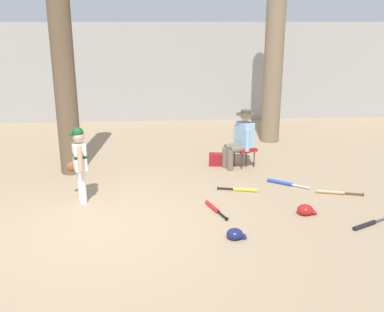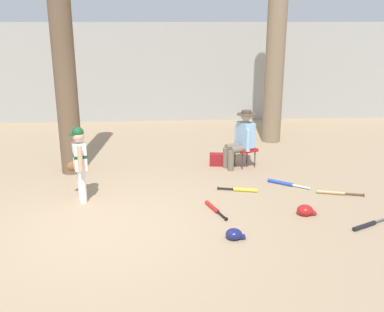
{
  "view_description": "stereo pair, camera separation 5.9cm",
  "coord_description": "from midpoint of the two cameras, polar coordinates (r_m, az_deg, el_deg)",
  "views": [
    {
      "loc": [
        0.86,
        -6.1,
        3.04
      ],
      "look_at": [
        1.42,
        1.15,
        0.75
      ],
      "focal_mm": 41.74,
      "sensor_mm": 36.0,
      "label": 1
    },
    {
      "loc": [
        0.92,
        -6.1,
        3.04
      ],
      "look_at": [
        1.42,
        1.15,
        0.75
      ],
      "focal_mm": 41.74,
      "sensor_mm": 36.0,
      "label": 2
    }
  ],
  "objects": [
    {
      "name": "ground_plane",
      "position": [
        6.87,
        -11.55,
        -9.15
      ],
      "size": [
        60.0,
        60.0,
        0.0
      ],
      "primitive_type": "plane",
      "color": "#9E8466"
    },
    {
      "name": "concrete_back_wall",
      "position": [
        13.56,
        -8.29,
        10.49
      ],
      "size": [
        18.0,
        0.36,
        2.87
      ],
      "primitive_type": "cube",
      "color": "#9E9E99",
      "rests_on": "ground"
    },
    {
      "name": "tree_near_player",
      "position": [
        8.96,
        -16.35,
        11.54
      ],
      "size": [
        0.66,
        0.66,
        5.11
      ],
      "color": "brown",
      "rests_on": "ground"
    },
    {
      "name": "tree_behind_spectator",
      "position": [
        11.15,
        10.37,
        14.41
      ],
      "size": [
        0.78,
        0.78,
        5.83
      ],
      "color": "#7F6B51",
      "rests_on": "ground"
    },
    {
      "name": "young_ballplayer",
      "position": [
        7.7,
        -14.43,
        -0.45
      ],
      "size": [
        0.43,
        0.57,
        1.31
      ],
      "color": "white",
      "rests_on": "ground"
    },
    {
      "name": "folding_stool",
      "position": [
        9.4,
        6.54,
        0.82
      ],
      "size": [
        0.52,
        0.52,
        0.41
      ],
      "color": "red",
      "rests_on": "ground"
    },
    {
      "name": "seated_spectator",
      "position": [
        9.27,
        6.08,
        2.38
      ],
      "size": [
        0.67,
        0.54,
        1.2
      ],
      "color": "#6B6051",
      "rests_on": "ground"
    },
    {
      "name": "handbag_beside_stool",
      "position": [
        9.47,
        3.03,
        -0.44
      ],
      "size": [
        0.36,
        0.22,
        0.26
      ],
      "primitive_type": "cube",
      "rotation": [
        0.0,
        0.0,
        -0.12
      ],
      "color": "maroon",
      "rests_on": "ground"
    },
    {
      "name": "bat_wood_tan",
      "position": [
        8.37,
        17.48,
        -4.44
      ],
      "size": [
        0.8,
        0.28,
        0.07
      ],
      "color": "tan",
      "rests_on": "ground"
    },
    {
      "name": "bat_red_barrel",
      "position": [
        7.36,
        2.59,
        -6.66
      ],
      "size": [
        0.3,
        0.71,
        0.07
      ],
      "color": "red",
      "rests_on": "ground"
    },
    {
      "name": "bat_blue_youth",
      "position": [
        8.58,
        11.36,
        -3.39
      ],
      "size": [
        0.7,
        0.53,
        0.07
      ],
      "color": "#2347AD",
      "rests_on": "ground"
    },
    {
      "name": "bat_yellow_trainer",
      "position": [
        8.15,
        6.19,
        -4.28
      ],
      "size": [
        0.72,
        0.23,
        0.07
      ],
      "color": "yellow",
      "rests_on": "ground"
    },
    {
      "name": "bat_black_composite",
      "position": [
        7.3,
        21.27,
        -8.13
      ],
      "size": [
        0.72,
        0.4,
        0.07
      ],
      "color": "black",
      "rests_on": "ground"
    },
    {
      "name": "batting_helmet_navy",
      "position": [
        6.47,
        5.24,
        -9.91
      ],
      "size": [
        0.28,
        0.22,
        0.16
      ],
      "color": "navy",
      "rests_on": "ground"
    },
    {
      "name": "batting_helmet_red",
      "position": [
        7.4,
        14.06,
        -6.7
      ],
      "size": [
        0.31,
        0.24,
        0.18
      ],
      "color": "#A81919",
      "rests_on": "ground"
    }
  ]
}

